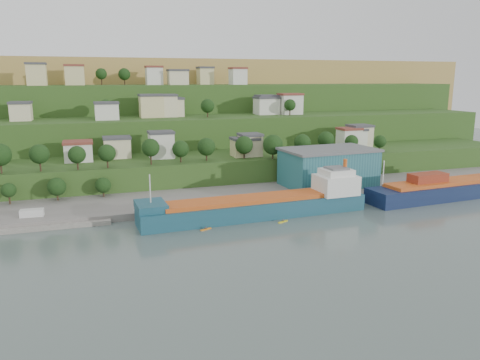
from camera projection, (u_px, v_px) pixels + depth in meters
name	position (u px, v px, depth m)	size (l,w,h in m)	color
ground	(252.00, 227.00, 122.58)	(500.00, 500.00, 0.00)	#4A5A55
quay	(280.00, 196.00, 154.68)	(220.00, 26.00, 4.00)	slate
pebble_beach	(33.00, 222.00, 126.16)	(40.00, 18.00, 2.40)	slate
hillside	(157.00, 143.00, 279.12)	(360.00, 211.47, 96.00)	#284719
cargo_ship_near	(262.00, 207.00, 131.41)	(65.71, 12.98, 16.79)	#15434E
cargo_ship_far	(459.00, 188.00, 153.25)	(63.27, 14.63, 17.04)	#0C1536
warehouse	(328.00, 167.00, 159.59)	(32.12, 20.89, 12.80)	#205561
caravan	(32.00, 214.00, 124.54)	(5.90, 2.46, 2.75)	silver
dinghy	(59.00, 216.00, 126.52)	(3.65, 1.37, 0.73)	silver
kayak_orange	(206.00, 229.00, 120.01)	(3.18, 1.73, 0.80)	orange
kayak_yellow	(283.00, 221.00, 126.31)	(3.29, 1.93, 0.84)	yellow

